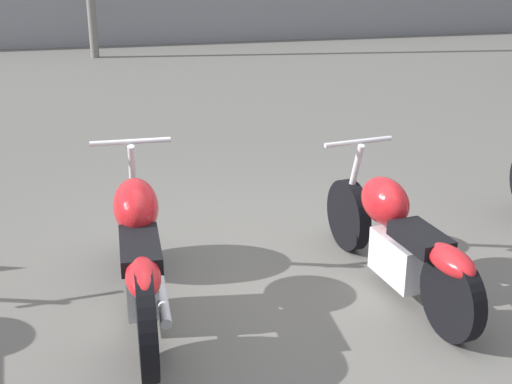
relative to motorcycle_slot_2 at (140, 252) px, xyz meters
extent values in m
plane|color=#5B5954|center=(0.86, 0.10, -0.46)|extent=(60.00, 60.00, 0.00)
cube|color=gray|center=(0.86, 10.99, 0.29)|extent=(40.00, 0.04, 1.51)
cylinder|color=black|center=(0.01, 0.72, -0.13)|extent=(0.11, 0.67, 0.67)
cylinder|color=black|center=(-0.01, -0.67, -0.13)|extent=(0.11, 0.67, 0.67)
cube|color=silver|center=(0.00, -0.04, -0.16)|extent=(0.21, 0.50, 0.37)
ellipsoid|color=red|center=(0.00, 0.19, 0.24)|extent=(0.30, 0.55, 0.35)
cube|color=black|center=(-0.01, -0.28, 0.16)|extent=(0.25, 0.55, 0.10)
ellipsoid|color=red|center=(-0.01, -0.62, 0.14)|extent=(0.21, 0.44, 0.16)
cylinder|color=silver|center=(0.01, 0.62, 0.56)|extent=(0.56, 0.04, 0.04)
cylinder|color=silver|center=(0.01, 0.67, 0.21)|extent=(0.05, 0.26, 0.67)
cylinder|color=silver|center=(0.12, -0.18, -0.23)|extent=(0.08, 0.72, 0.07)
cylinder|color=black|center=(1.67, 0.71, -0.18)|extent=(0.18, 0.58, 0.57)
cylinder|color=black|center=(1.87, -0.67, -0.18)|extent=(0.18, 0.58, 0.57)
cube|color=silver|center=(1.78, -0.05, -0.21)|extent=(0.27, 0.52, 0.31)
ellipsoid|color=red|center=(1.74, 0.19, 0.14)|extent=(0.35, 0.51, 0.33)
cube|color=black|center=(1.81, -0.28, 0.05)|extent=(0.30, 0.49, 0.10)
ellipsoid|color=red|center=(1.86, -0.62, 0.05)|extent=(0.26, 0.46, 0.16)
cylinder|color=silver|center=(1.68, 0.61, 0.45)|extent=(0.55, 0.12, 0.04)
cylinder|color=silver|center=(1.67, 0.66, 0.14)|extent=(0.08, 0.25, 0.62)
cylinder|color=silver|center=(1.92, -0.17, -0.27)|extent=(0.17, 0.70, 0.07)
camera|label=1|loc=(-0.13, -4.21, 2.01)|focal=50.00mm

